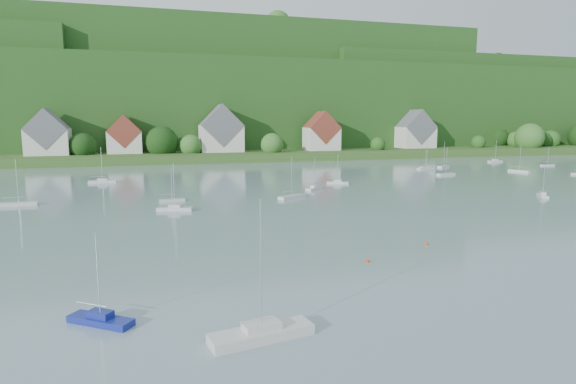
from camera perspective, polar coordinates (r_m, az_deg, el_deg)
The scene contains 13 objects.
far_shore_strip at distance 196.75m, azimuth -9.89°, elevation 4.53°, with size 600.00×60.00×3.00m, color #34531F.
forested_ridge at distance 264.69m, azimuth -11.62°, elevation 10.13°, with size 620.00×181.22×69.89m.
village_building_0 at distance 185.19m, azimuth -26.74°, elevation 5.98°, with size 14.00×10.40×16.00m.
village_building_1 at distance 184.38m, azimuth -18.92°, elevation 6.19°, with size 12.00×9.36×14.00m.
village_building_2 at distance 185.08m, azimuth -7.99°, elevation 7.04°, with size 16.00×11.44×18.00m.
village_building_3 at distance 193.05m, azimuth 4.02°, elevation 6.92°, with size 13.00×10.40×15.50m.
village_building_4 at distance 216.23m, azimuth 14.99°, elevation 6.87°, with size 15.00×10.40×16.50m.
near_sailboat_0 at distance 34.47m, azimuth -3.19°, elevation -16.38°, with size 7.57×3.31×9.89m.
near_sailboat_1 at distance 39.29m, azimuth -21.47°, elevation -13.89°, with size 5.03×4.24×6.99m.
mooring_buoy_0 at distance 40.05m, azimuth -21.88°, elevation -14.10°, with size 0.44×0.44×0.44m, color #EF4401.
mooring_buoy_2 at distance 60.78m, azimuth 16.20°, elevation -6.07°, with size 0.40×0.40×0.40m, color #EF4401.
mooring_buoy_3 at distance 52.22m, azimuth 9.45°, elevation -8.26°, with size 0.40×0.40×0.40m, color #EF4401.
far_sailboat_cluster at distance 121.91m, azimuth 4.16°, elevation 1.67°, with size 192.82×74.10×8.71m.
Camera 1 is at (-21.67, 4.92, 15.04)m, focal length 29.79 mm.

